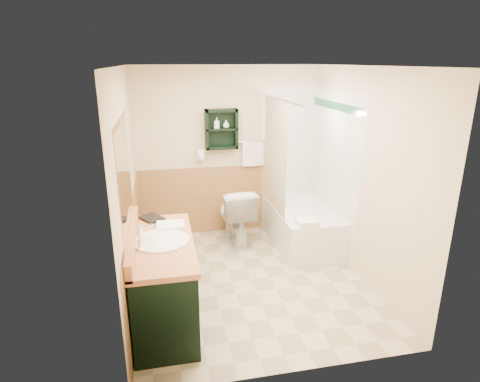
# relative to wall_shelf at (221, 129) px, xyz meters

# --- Properties ---
(floor) EXTENTS (3.00, 3.00, 0.00)m
(floor) POSITION_rel_wall_shelf_xyz_m (0.10, -1.41, -1.55)
(floor) COLOR #CCB494
(floor) RESTS_ON ground
(back_wall) EXTENTS (2.60, 0.04, 2.40)m
(back_wall) POSITION_rel_wall_shelf_xyz_m (0.10, 0.11, -0.35)
(back_wall) COLOR #FFE7C7
(back_wall) RESTS_ON ground
(left_wall) EXTENTS (0.04, 3.00, 2.40)m
(left_wall) POSITION_rel_wall_shelf_xyz_m (-1.22, -1.41, -0.35)
(left_wall) COLOR #FFE7C7
(left_wall) RESTS_ON ground
(right_wall) EXTENTS (0.04, 3.00, 2.40)m
(right_wall) POSITION_rel_wall_shelf_xyz_m (1.42, -1.41, -0.35)
(right_wall) COLOR #FFE7C7
(right_wall) RESTS_ON ground
(ceiling) EXTENTS (2.60, 3.00, 0.04)m
(ceiling) POSITION_rel_wall_shelf_xyz_m (0.10, -1.41, 0.87)
(ceiling) COLOR white
(ceiling) RESTS_ON back_wall
(wainscot_left) EXTENTS (2.98, 2.98, 1.00)m
(wainscot_left) POSITION_rel_wall_shelf_xyz_m (-1.19, -1.41, -1.05)
(wainscot_left) COLOR #AF8047
(wainscot_left) RESTS_ON left_wall
(wainscot_back) EXTENTS (2.58, 2.58, 1.00)m
(wainscot_back) POSITION_rel_wall_shelf_xyz_m (0.10, 0.08, -1.05)
(wainscot_back) COLOR #AF8047
(wainscot_back) RESTS_ON back_wall
(mirror_frame) EXTENTS (1.30, 1.30, 1.00)m
(mirror_frame) POSITION_rel_wall_shelf_xyz_m (-1.17, -1.96, -0.05)
(mirror_frame) COLOR brown
(mirror_frame) RESTS_ON left_wall
(mirror_glass) EXTENTS (1.20, 1.20, 0.90)m
(mirror_glass) POSITION_rel_wall_shelf_xyz_m (-1.17, -1.96, -0.05)
(mirror_glass) COLOR white
(mirror_glass) RESTS_ON left_wall
(tile_right) EXTENTS (1.50, 1.50, 2.10)m
(tile_right) POSITION_rel_wall_shelf_xyz_m (1.38, -0.66, -0.50)
(tile_right) COLOR white
(tile_right) RESTS_ON right_wall
(tile_back) EXTENTS (0.95, 0.95, 2.10)m
(tile_back) POSITION_rel_wall_shelf_xyz_m (1.13, 0.07, -0.50)
(tile_back) COLOR white
(tile_back) RESTS_ON back_wall
(tile_accent) EXTENTS (1.50, 1.50, 0.10)m
(tile_accent) POSITION_rel_wall_shelf_xyz_m (1.37, -0.66, 0.35)
(tile_accent) COLOR #13452D
(tile_accent) RESTS_ON right_wall
(wall_shelf) EXTENTS (0.45, 0.15, 0.55)m
(wall_shelf) POSITION_rel_wall_shelf_xyz_m (0.00, 0.00, 0.00)
(wall_shelf) COLOR black
(wall_shelf) RESTS_ON back_wall
(hair_dryer) EXTENTS (0.10, 0.24, 0.18)m
(hair_dryer) POSITION_rel_wall_shelf_xyz_m (-0.30, 0.02, -0.35)
(hair_dryer) COLOR white
(hair_dryer) RESTS_ON back_wall
(towel_bar) EXTENTS (0.40, 0.06, 0.40)m
(towel_bar) POSITION_rel_wall_shelf_xyz_m (0.45, 0.04, -0.20)
(towel_bar) COLOR white
(towel_bar) RESTS_ON back_wall
(curtain_rod) EXTENTS (0.03, 1.60, 0.03)m
(curtain_rod) POSITION_rel_wall_shelf_xyz_m (0.63, -0.66, 0.45)
(curtain_rod) COLOR silver
(curtain_rod) RESTS_ON back_wall
(shower_curtain) EXTENTS (1.05, 1.05, 1.70)m
(shower_curtain) POSITION_rel_wall_shelf_xyz_m (0.63, -0.48, -0.40)
(shower_curtain) COLOR #C6B896
(shower_curtain) RESTS_ON curtain_rod
(vanity) EXTENTS (0.59, 1.35, 0.85)m
(vanity) POSITION_rel_wall_shelf_xyz_m (-0.89, -1.98, -1.12)
(vanity) COLOR black
(vanity) RESTS_ON ground
(bathtub) EXTENTS (0.81, 1.50, 0.54)m
(bathtub) POSITION_rel_wall_shelf_xyz_m (1.03, -0.55, -1.28)
(bathtub) COLOR white
(bathtub) RESTS_ON ground
(toilet) EXTENTS (0.50, 0.84, 0.80)m
(toilet) POSITION_rel_wall_shelf_xyz_m (0.12, -0.34, -1.15)
(toilet) COLOR white
(toilet) RESTS_ON ground
(counter_towel) EXTENTS (0.27, 0.21, 0.04)m
(counter_towel) POSITION_rel_wall_shelf_xyz_m (-0.79, -1.67, -0.68)
(counter_towel) COLOR white
(counter_towel) RESTS_ON vanity
(vanity_book) EXTENTS (0.17, 0.12, 0.25)m
(vanity_book) POSITION_rel_wall_shelf_xyz_m (-1.06, -1.46, -0.57)
(vanity_book) COLOR black
(vanity_book) RESTS_ON vanity
(tub_towel) EXTENTS (0.25, 0.21, 0.07)m
(tub_towel) POSITION_rel_wall_shelf_xyz_m (0.85, -1.18, -0.98)
(tub_towel) COLOR white
(tub_towel) RESTS_ON bathtub
(soap_bottle_a) EXTENTS (0.09, 0.16, 0.07)m
(soap_bottle_a) POSITION_rel_wall_shelf_xyz_m (-0.06, -0.01, 0.05)
(soap_bottle_a) COLOR white
(soap_bottle_a) RESTS_ON wall_shelf
(soap_bottle_b) EXTENTS (0.12, 0.13, 0.08)m
(soap_bottle_b) POSITION_rel_wall_shelf_xyz_m (0.07, -0.01, 0.06)
(soap_bottle_b) COLOR white
(soap_bottle_b) RESTS_ON wall_shelf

